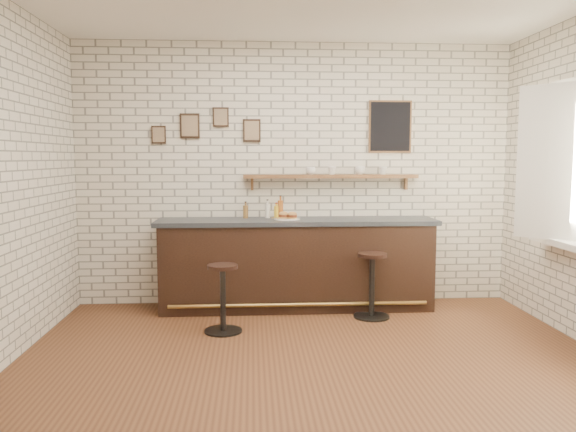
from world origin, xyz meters
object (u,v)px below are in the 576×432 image
object	(u,v)px
bar_stool_right	(372,283)
shelf_cup_d	(383,171)
bitters_bottle_brown	(246,211)
shelf_cup_a	(311,171)
sandwich_plate	(287,219)
ciabatta_sandwich	(288,215)
bitters_bottle_amber	(280,209)
condiment_bottle_yellow	(276,212)
bar_counter	(297,264)
shelf_cup_b	(332,170)
bitters_bottle_white	(268,211)
shelf_cup_c	(360,170)
bar_stool_left	(223,296)

from	to	relation	value
bar_stool_right	shelf_cup_d	size ratio (longest dim) A/B	7.29
bitters_bottle_brown	shelf_cup_a	xyz separation A→B (m)	(0.75, 0.06, 0.46)
sandwich_plate	ciabatta_sandwich	xyz separation A→B (m)	(0.01, 0.00, 0.04)
sandwich_plate	shelf_cup_d	size ratio (longest dim) A/B	2.95
bitters_bottle_amber	condiment_bottle_yellow	bearing A→B (deg)	-180.00
bar_counter	bitters_bottle_brown	bearing A→B (deg)	166.44
shelf_cup_b	shelf_cup_d	distance (m)	0.59
bitters_bottle_brown	bitters_bottle_amber	world-z (taller)	bitters_bottle_amber
bitters_bottle_white	shelf_cup_c	bearing A→B (deg)	3.40
bar_stool_right	shelf_cup_b	bearing A→B (deg)	118.79
sandwich_plate	shelf_cup_b	distance (m)	0.78
bitters_bottle_white	shelf_cup_c	distance (m)	1.16
bitters_bottle_brown	shelf_cup_d	bearing A→B (deg)	2.30
shelf_cup_b	bitters_bottle_white	bearing A→B (deg)	132.84
ciabatta_sandwich	shelf_cup_b	bearing A→B (deg)	22.60
sandwich_plate	bar_stool_right	xyz separation A→B (m)	(0.88, -0.42, -0.64)
ciabatta_sandwich	bar_stool_left	xyz separation A→B (m)	(-0.68, -0.82, -0.70)
condiment_bottle_yellow	bar_stool_left	bearing A→B (deg)	-120.22
bar_counter	ciabatta_sandwich	distance (m)	0.56
bitters_bottle_brown	shelf_cup_c	distance (m)	1.40
bitters_bottle_white	bitters_bottle_amber	size ratio (longest dim) A/B	0.82
bar_stool_left	bitters_bottle_white	bearing A→B (deg)	64.46
condiment_bottle_yellow	shelf_cup_a	size ratio (longest dim) A/B	1.61
condiment_bottle_yellow	bar_stool_left	distance (m)	1.34
bar_stool_left	ciabatta_sandwich	bearing A→B (deg)	50.02
bitters_bottle_white	bitters_bottle_amber	bearing A→B (deg)	0.00
sandwich_plate	bitters_bottle_brown	distance (m)	0.49
bar_counter	shelf_cup_d	bearing A→B (deg)	11.20
bitters_bottle_amber	bar_stool_right	size ratio (longest dim) A/B	0.37
bar_stool_left	shelf_cup_b	xyz separation A→B (m)	(1.20, 1.03, 1.19)
ciabatta_sandwich	bitters_bottle_brown	distance (m)	0.49
bar_stool_left	bar_stool_right	bearing A→B (deg)	14.48
ciabatta_sandwich	shelf_cup_a	bearing A→B (deg)	37.99
bar_stool_right	bar_counter	bearing A→B (deg)	150.67
bitters_bottle_amber	shelf_cup_d	size ratio (longest dim) A/B	2.72
bitters_bottle_brown	bitters_bottle_white	xyz separation A→B (m)	(0.25, -0.00, 0.01)
bitters_bottle_brown	ciabatta_sandwich	bearing A→B (deg)	-18.00
bitters_bottle_white	shelf_cup_a	bearing A→B (deg)	7.28
shelf_cup_a	shelf_cup_d	bearing A→B (deg)	-34.77
ciabatta_sandwich	bitters_bottle_white	xyz separation A→B (m)	(-0.22, 0.15, 0.04)
ciabatta_sandwich	bitters_bottle_amber	bearing A→B (deg)	115.96
sandwich_plate	shelf_cup_b	size ratio (longest dim) A/B	2.80
shelf_cup_b	shelf_cup_c	distance (m)	0.33
bitters_bottle_brown	condiment_bottle_yellow	world-z (taller)	bitters_bottle_brown
bar_counter	shelf_cup_a	distance (m)	1.07
shelf_cup_a	shelf_cup_d	distance (m)	0.84
bar_counter	shelf_cup_c	xyz separation A→B (m)	(0.75, 0.20, 1.04)
bitters_bottle_white	bar_stool_right	world-z (taller)	bitters_bottle_white
shelf_cup_b	shelf_cup_d	xyz separation A→B (m)	(0.59, 0.00, -0.00)
bar_counter	bar_stool_right	xyz separation A→B (m)	(0.77, -0.43, -0.14)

